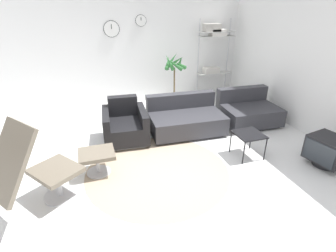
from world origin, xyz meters
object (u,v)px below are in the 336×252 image
armchair_red (125,126)px  crt_television (328,151)px  couch_low (185,119)px  side_table (249,136)px  couch_second (248,111)px  shelf_unit (214,45)px  ottoman (97,157)px  potted_plant (174,83)px  lounge_chair (18,160)px

armchair_red → crt_television: 3.43m
couch_low → side_table: bearing=120.5°
couch_second → shelf_unit: size_ratio=0.59×
couch_low → ottoman: bearing=30.8°
ottoman → potted_plant: bearing=49.4°
couch_low → armchair_red: bearing=2.9°
ottoman → potted_plant: potted_plant is taller
couch_second → crt_television: bearing=100.1°
couch_second → potted_plant: size_ratio=0.91×
armchair_red → potted_plant: bearing=-130.8°
potted_plant → ottoman: bearing=-130.6°
crt_television → couch_low: bearing=31.4°
couch_second → shelf_unit: bearing=-88.3°
shelf_unit → potted_plant: bearing=-163.6°
couch_low → potted_plant: bearing=-97.6°
potted_plant → shelf_unit: size_ratio=0.64×
armchair_red → potted_plant: potted_plant is taller
couch_second → side_table: size_ratio=2.67×
side_table → potted_plant: bearing=98.0°
lounge_chair → armchair_red: (1.44, 1.58, -0.49)m
armchair_red → shelf_unit: shelf_unit is taller
side_table → shelf_unit: shelf_unit is taller
ottoman → potted_plant: 3.18m
lounge_chair → potted_plant: bearing=99.6°
crt_television → lounge_chair: bearing=75.8°
ottoman → armchair_red: 1.12m
couch_low → couch_second: 1.44m
side_table → potted_plant: 2.71m
couch_second → potted_plant: (-1.17, 1.47, 0.33)m
crt_television → couch_second: bearing=-3.2°
couch_low → couch_second: (1.44, -0.02, -0.00)m
armchair_red → shelf_unit: bearing=-141.4°
side_table → potted_plant: (-0.38, 2.67, 0.20)m
armchair_red → couch_second: bearing=-175.7°
ottoman → couch_low: (1.79, 0.95, -0.02)m
couch_low → crt_television: (1.67, -1.86, 0.01)m
shelf_unit → couch_low: bearing=-129.3°
ottoman → couch_second: bearing=16.0°
crt_television → potted_plant: 3.61m
crt_television → armchair_red: bearing=46.6°
armchair_red → side_table: bearing=151.2°
armchair_red → side_table: size_ratio=2.07×
side_table → armchair_red: bearing=146.5°
lounge_chair → side_table: lounge_chair is taller
side_table → shelf_unit: 3.30m
couch_second → lounge_chair: bearing=23.8°
lounge_chair → ottoman: (0.85, 0.63, -0.49)m
lounge_chair → couch_second: bearing=74.4°
crt_television → shelf_unit: size_ratio=0.31×
lounge_chair → side_table: 3.33m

